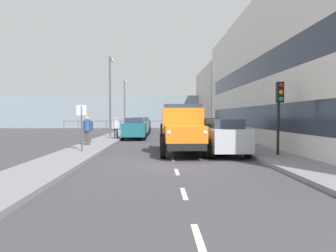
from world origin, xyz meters
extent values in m
plane|color=#423F44|center=(0.00, -9.75, 0.00)|extent=(80.00, 80.00, 0.00)
cube|color=gray|center=(-4.50, -9.75, 0.07)|extent=(2.09, 42.88, 0.15)
cube|color=gray|center=(4.50, -9.75, 0.07)|extent=(2.09, 42.88, 0.15)
cube|color=silver|center=(0.00, 7.12, 0.00)|extent=(0.12, 1.10, 0.01)
cube|color=silver|center=(0.00, 4.54, 0.00)|extent=(0.12, 1.10, 0.01)
cube|color=silver|center=(0.00, 1.79, 0.00)|extent=(0.12, 1.10, 0.01)
cube|color=silver|center=(0.00, -1.05, 0.00)|extent=(0.12, 1.10, 0.01)
cube|color=silver|center=(0.00, -3.92, 0.00)|extent=(0.12, 1.10, 0.01)
cube|color=silver|center=(0.00, -6.14, 0.00)|extent=(0.12, 1.10, 0.01)
cube|color=silver|center=(0.00, -9.07, 0.00)|extent=(0.12, 1.10, 0.01)
cube|color=silver|center=(0.00, -12.06, 0.00)|extent=(0.12, 1.10, 0.01)
cube|color=silver|center=(0.00, -15.04, 0.00)|extent=(0.12, 1.10, 0.01)
cube|color=silver|center=(0.00, -17.45, 0.00)|extent=(0.12, 1.10, 0.01)
cube|color=silver|center=(0.00, -19.67, 0.00)|extent=(0.12, 1.10, 0.01)
cube|color=silver|center=(0.00, -22.30, 0.00)|extent=(0.12, 1.10, 0.01)
cube|color=silver|center=(0.00, -24.52, 0.00)|extent=(0.12, 1.10, 0.01)
cube|color=silver|center=(0.00, -26.82, 0.00)|extent=(0.12, 1.10, 0.01)
cube|color=silver|center=(-8.85, -8.71, 4.73)|extent=(6.61, 27.41, 9.46)
cube|color=#2D3847|center=(-5.58, -8.71, 1.80)|extent=(0.08, 23.30, 1.40)
cube|color=#2D3847|center=(-5.58, -8.71, 4.80)|extent=(0.08, 23.30, 1.40)
cube|color=beige|center=(-8.85, -29.88, 4.19)|extent=(6.61, 13.92, 8.37)
cube|color=#84939E|center=(0.00, -34.19, 2.50)|extent=(80.00, 0.80, 5.00)
cylinder|color=#4C5156|center=(-14.00, -30.59, 0.60)|extent=(0.08, 0.08, 1.20)
cylinder|color=#4C5156|center=(-12.00, -30.59, 0.60)|extent=(0.08, 0.08, 1.20)
cylinder|color=#4C5156|center=(-10.00, -30.59, 0.60)|extent=(0.08, 0.08, 1.20)
cylinder|color=#4C5156|center=(-8.00, -30.59, 0.60)|extent=(0.08, 0.08, 1.20)
cylinder|color=#4C5156|center=(-6.00, -30.59, 0.60)|extent=(0.08, 0.08, 1.20)
cylinder|color=#4C5156|center=(-4.00, -30.59, 0.60)|extent=(0.08, 0.08, 1.20)
cylinder|color=#4C5156|center=(-2.00, -30.59, 0.60)|extent=(0.08, 0.08, 1.20)
cylinder|color=#4C5156|center=(0.00, -30.59, 0.60)|extent=(0.08, 0.08, 1.20)
cylinder|color=#4C5156|center=(2.00, -30.59, 0.60)|extent=(0.08, 0.08, 1.20)
cylinder|color=#4C5156|center=(4.00, -30.59, 0.60)|extent=(0.08, 0.08, 1.20)
cylinder|color=#4C5156|center=(6.00, -30.59, 0.60)|extent=(0.08, 0.08, 1.20)
cylinder|color=#4C5156|center=(8.00, -30.59, 0.60)|extent=(0.08, 0.08, 1.20)
cylinder|color=#4C5156|center=(10.00, -30.59, 0.60)|extent=(0.08, 0.08, 1.20)
cylinder|color=#4C5156|center=(12.00, -30.59, 0.60)|extent=(0.08, 0.08, 1.20)
cylinder|color=#4C5156|center=(14.00, -30.59, 0.60)|extent=(0.08, 0.08, 1.20)
cube|color=#4C5156|center=(0.00, -30.59, 1.12)|extent=(28.00, 0.08, 0.08)
cube|color=black|center=(-0.54, -3.07, 0.60)|extent=(1.64, 5.60, 0.30)
cube|color=orange|center=(-0.54, -1.23, 1.10)|extent=(1.72, 1.90, 0.70)
cube|color=silver|center=(-0.54, -0.33, 1.07)|extent=(1.16, 0.08, 0.56)
sphere|color=white|center=(-1.28, -0.33, 1.20)|extent=(0.20, 0.20, 0.20)
sphere|color=white|center=(0.19, -0.33, 1.20)|extent=(0.20, 0.20, 0.20)
cube|color=orange|center=(-0.54, -2.74, 1.67)|extent=(1.93, 1.34, 1.15)
cube|color=#2D3847|center=(-0.54, -2.74, 2.15)|extent=(1.78, 1.23, 0.56)
cube|color=#2D2319|center=(-0.54, -4.42, 0.83)|extent=(2.10, 2.80, 0.16)
cube|color=black|center=(-1.55, -4.42, 1.15)|extent=(0.08, 2.80, 0.56)
cube|color=black|center=(0.46, -4.42, 1.15)|extent=(0.08, 2.80, 0.56)
cylinder|color=black|center=(-1.51, -1.39, 0.45)|extent=(0.24, 0.90, 0.90)
cylinder|color=black|center=(0.42, -1.39, 0.45)|extent=(0.24, 0.90, 0.90)
cylinder|color=black|center=(-1.51, -4.61, 0.45)|extent=(0.24, 0.90, 0.90)
cylinder|color=black|center=(0.42, -4.61, 0.45)|extent=(0.24, 0.90, 0.90)
cube|color=#B7BABF|center=(-2.51, -2.64, 0.80)|extent=(1.67, 4.55, 1.00)
cube|color=#2D3847|center=(-2.51, -2.44, 1.51)|extent=(1.37, 2.50, 0.42)
cylinder|color=black|center=(-1.72, -4.05, 0.30)|extent=(0.18, 0.60, 0.60)
cylinder|color=black|center=(-3.30, -4.05, 0.30)|extent=(0.18, 0.60, 0.60)
cylinder|color=black|center=(-1.72, -1.23, 0.30)|extent=(0.18, 0.60, 0.60)
cylinder|color=black|center=(-3.30, -1.23, 0.30)|extent=(0.18, 0.60, 0.60)
cube|color=maroon|center=(-2.51, -8.53, 0.80)|extent=(1.72, 4.11, 1.00)
cube|color=#2D3847|center=(-2.51, -8.33, 1.51)|extent=(1.41, 2.26, 0.42)
cylinder|color=black|center=(-1.70, -9.81, 0.30)|extent=(0.18, 0.60, 0.60)
cylinder|color=black|center=(-3.33, -9.81, 0.30)|extent=(0.18, 0.60, 0.60)
cylinder|color=black|center=(-1.70, -7.26, 0.30)|extent=(0.18, 0.60, 0.60)
cylinder|color=black|center=(-3.33, -7.26, 0.30)|extent=(0.18, 0.60, 0.60)
cube|color=#1E6670|center=(2.51, -12.29, 0.80)|extent=(1.77, 4.38, 1.00)
cube|color=#2D3847|center=(2.51, -12.49, 1.51)|extent=(1.45, 2.41, 0.42)
cylinder|color=black|center=(1.67, -10.93, 0.30)|extent=(0.18, 0.60, 0.60)
cylinder|color=black|center=(3.35, -10.93, 0.30)|extent=(0.18, 0.60, 0.60)
cylinder|color=black|center=(1.67, -13.65, 0.30)|extent=(0.18, 0.60, 0.60)
cylinder|color=black|center=(3.35, -13.65, 0.30)|extent=(0.18, 0.60, 0.60)
cube|color=slate|center=(2.51, -17.79, 0.80)|extent=(1.85, 4.12, 1.00)
cube|color=#2D3847|center=(2.51, -17.99, 1.51)|extent=(1.52, 2.27, 0.42)
cylinder|color=black|center=(1.63, -16.51, 0.30)|extent=(0.18, 0.60, 0.60)
cylinder|color=black|center=(3.39, -16.51, 0.30)|extent=(0.18, 0.60, 0.60)
cylinder|color=black|center=(1.63, -19.07, 0.30)|extent=(0.18, 0.60, 0.60)
cylinder|color=black|center=(3.39, -19.07, 0.30)|extent=(0.18, 0.60, 0.60)
cube|color=navy|center=(2.51, -22.92, 0.80)|extent=(1.81, 4.56, 1.00)
cube|color=#2D3847|center=(2.51, -23.12, 1.51)|extent=(1.49, 2.51, 0.42)
cylinder|color=black|center=(1.65, -21.51, 0.30)|extent=(0.18, 0.60, 0.60)
cylinder|color=black|center=(3.37, -21.51, 0.30)|extent=(0.18, 0.60, 0.60)
cylinder|color=black|center=(1.65, -24.33, 0.30)|extent=(0.18, 0.60, 0.60)
cylinder|color=black|center=(3.37, -24.33, 0.30)|extent=(0.18, 0.60, 0.60)
cylinder|color=#4C473D|center=(4.74, -5.97, 0.56)|extent=(0.14, 0.14, 0.82)
cylinder|color=#4C473D|center=(4.92, -5.97, 0.56)|extent=(0.14, 0.14, 0.82)
cylinder|color=#2D4C8C|center=(4.83, -5.97, 1.30)|extent=(0.34, 0.34, 0.65)
cylinder|color=#2D4C8C|center=(4.61, -5.97, 1.26)|extent=(0.09, 0.09, 0.60)
cylinder|color=#2D4C8C|center=(5.05, -5.97, 1.26)|extent=(0.09, 0.09, 0.60)
sphere|color=tan|center=(4.83, -5.97, 1.73)|extent=(0.22, 0.22, 0.22)
cylinder|color=#4C473D|center=(5.09, -7.85, 0.54)|extent=(0.14, 0.14, 0.78)
cylinder|color=#4C473D|center=(5.27, -7.85, 0.54)|extent=(0.14, 0.14, 0.78)
cylinder|color=black|center=(5.18, -7.85, 1.24)|extent=(0.34, 0.34, 0.62)
cylinder|color=black|center=(4.96, -7.85, 1.21)|extent=(0.09, 0.09, 0.57)
cylinder|color=black|center=(5.40, -7.85, 1.21)|extent=(0.09, 0.09, 0.57)
sphere|color=tan|center=(5.18, -7.85, 1.66)|extent=(0.21, 0.21, 0.21)
cylinder|color=#383342|center=(3.75, -10.84, 0.53)|extent=(0.14, 0.14, 0.77)
cylinder|color=#383342|center=(3.93, -10.84, 0.53)|extent=(0.14, 0.14, 0.77)
cylinder|color=silver|center=(3.84, -10.84, 1.22)|extent=(0.34, 0.34, 0.61)
cylinder|color=silver|center=(3.62, -10.84, 1.19)|extent=(0.09, 0.09, 0.56)
cylinder|color=silver|center=(4.06, -10.84, 1.19)|extent=(0.09, 0.09, 0.56)
sphere|color=tan|center=(3.84, -10.84, 1.63)|extent=(0.21, 0.21, 0.21)
cylinder|color=black|center=(-4.67, -1.28, 1.75)|extent=(0.12, 0.12, 3.20)
cube|color=black|center=(-4.67, -1.14, 2.90)|extent=(0.28, 0.24, 0.90)
sphere|color=red|center=(-4.67, -1.02, 3.20)|extent=(0.18, 0.18, 0.18)
sphere|color=orange|center=(-4.67, -1.02, 2.90)|extent=(0.18, 0.18, 0.18)
sphere|color=green|center=(-4.67, -1.02, 2.60)|extent=(0.18, 0.18, 0.18)
cylinder|color=#59595B|center=(4.64, -13.16, 3.48)|extent=(0.16, 0.16, 6.65)
cylinder|color=#59595B|center=(4.64, -13.61, 6.70)|extent=(0.10, 0.90, 0.10)
sphere|color=silver|center=(4.64, -14.06, 6.65)|extent=(0.32, 0.32, 0.32)
cylinder|color=#59595B|center=(4.58, -23.09, 3.12)|extent=(0.16, 0.16, 5.95)
cylinder|color=#59595B|center=(4.58, -23.54, 6.00)|extent=(0.10, 0.90, 0.10)
sphere|color=silver|center=(4.58, -23.99, 5.95)|extent=(0.32, 0.32, 0.32)
cylinder|color=#4C4C4C|center=(4.36, -2.93, 1.25)|extent=(0.07, 0.07, 2.20)
cube|color=silver|center=(4.36, -2.93, 2.15)|extent=(0.50, 0.04, 0.50)
camera|label=1|loc=(0.61, 11.60, 1.88)|focal=31.64mm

